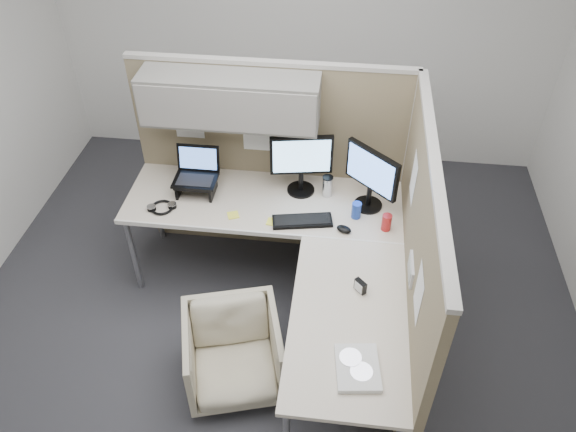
# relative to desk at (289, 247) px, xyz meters

# --- Properties ---
(ground) EXTENTS (4.50, 4.50, 0.00)m
(ground) POSITION_rel_desk_xyz_m (-0.12, -0.13, -0.69)
(ground) COLOR #2C2C30
(ground) RESTS_ON ground
(partition_back) EXTENTS (2.00, 0.36, 1.63)m
(partition_back) POSITION_rel_desk_xyz_m (-0.34, 0.70, 0.41)
(partition_back) COLOR #857557
(partition_back) RESTS_ON ground
(partition_right) EXTENTS (0.07, 2.03, 1.63)m
(partition_right) POSITION_rel_desk_xyz_m (0.78, -0.19, 0.13)
(partition_right) COLOR #857557
(partition_right) RESTS_ON ground
(desk) EXTENTS (2.00, 1.98, 0.73)m
(desk) POSITION_rel_desk_xyz_m (0.00, 0.00, 0.00)
(desk) COLOR beige
(desk) RESTS_ON ground
(office_chair) EXTENTS (0.73, 0.70, 0.61)m
(office_chair) POSITION_rel_desk_xyz_m (-0.29, -0.59, -0.38)
(office_chair) COLOR #BFB498
(office_chair) RESTS_ON ground
(monitor_left) EXTENTS (0.44, 0.20, 0.47)m
(monitor_left) POSITION_rel_desk_xyz_m (0.02, 0.55, 0.32)
(monitor_left) COLOR black
(monitor_left) RESTS_ON desk
(monitor_right) EXTENTS (0.35, 0.32, 0.47)m
(monitor_right) POSITION_rel_desk_xyz_m (0.51, 0.44, 0.32)
(monitor_right) COLOR black
(monitor_right) RESTS_ON desk
(laptop_station) EXTENTS (0.31, 0.26, 0.32)m
(laptop_station) POSITION_rel_desk_xyz_m (-0.73, 0.46, 0.17)
(laptop_station) COLOR black
(laptop_station) RESTS_ON desk
(keyboard) EXTENTS (0.43, 0.21, 0.02)m
(keyboard) POSITION_rel_desk_xyz_m (0.06, 0.21, 0.05)
(keyboard) COLOR black
(keyboard) RESTS_ON desk
(mouse) EXTENTS (0.12, 0.10, 0.04)m
(mouse) POSITION_rel_desk_xyz_m (0.35, 0.15, 0.06)
(mouse) COLOR black
(mouse) RESTS_ON desk
(travel_mug) EXTENTS (0.08, 0.08, 0.16)m
(travel_mug) POSITION_rel_desk_xyz_m (0.21, 0.53, 0.12)
(travel_mug) COLOR silver
(travel_mug) RESTS_ON desk
(soda_can_green) EXTENTS (0.07, 0.07, 0.12)m
(soda_can_green) POSITION_rel_desk_xyz_m (0.63, 0.21, 0.10)
(soda_can_green) COLOR #B21E1E
(soda_can_green) RESTS_ON desk
(soda_can_silver) EXTENTS (0.07, 0.07, 0.12)m
(soda_can_silver) POSITION_rel_desk_xyz_m (0.43, 0.31, 0.10)
(soda_can_silver) COLOR #1E3FA5
(soda_can_silver) RESTS_ON desk
(sticky_note_b) EXTENTS (0.08, 0.08, 0.01)m
(sticky_note_b) POSITION_rel_desk_xyz_m (-0.14, 0.18, 0.05)
(sticky_note_b) COLOR #FFFA43
(sticky_note_b) RESTS_ON desk
(sticky_note_a) EXTENTS (0.10, 0.10, 0.01)m
(sticky_note_a) POSITION_rel_desk_xyz_m (-0.42, 0.22, 0.05)
(sticky_note_a) COLOR #FFFA43
(sticky_note_a) RESTS_ON desk
(headphones) EXTENTS (0.20, 0.20, 0.03)m
(headphones) POSITION_rel_desk_xyz_m (-0.93, 0.23, 0.06)
(headphones) COLOR black
(headphones) RESTS_ON desk
(paper_stack) EXTENTS (0.26, 0.31, 0.03)m
(paper_stack) POSITION_rel_desk_xyz_m (0.47, -0.92, 0.06)
(paper_stack) COLOR white
(paper_stack) RESTS_ON desk
(desk_clock) EXTENTS (0.08, 0.08, 0.08)m
(desk_clock) POSITION_rel_desk_xyz_m (0.47, -0.37, 0.08)
(desk_clock) COLOR black
(desk_clock) RESTS_ON desk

